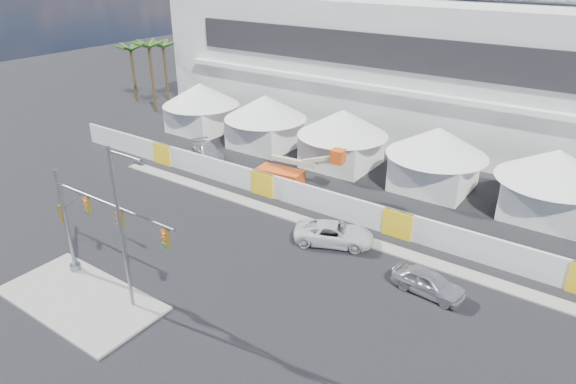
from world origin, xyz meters
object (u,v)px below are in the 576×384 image
Objects in this scene: lot_car_c at (208,151)px; streetlight_median at (123,221)px; sedan_silver at (428,282)px; pickup_curb at (334,233)px; traffic_mast at (87,226)px; boom_lift at (287,173)px.

lot_car_c is 0.50× the size of streetlight_median.
sedan_silver is 7.69m from pickup_curb.
pickup_curb is 0.54× the size of traffic_mast.
streetlight_median is at bearing -4.04° from traffic_mast.
boom_lift is (1.05, 18.66, -2.93)m from traffic_mast.
streetlight_median reaches higher than traffic_mast.
sedan_silver is 20.22m from traffic_mast.
traffic_mast is at bearing -128.04° from lot_car_c.
streetlight_median is (-13.01, -10.95, 4.92)m from sedan_silver.
boom_lift is (-15.81, 7.98, 0.35)m from sedan_silver.
pickup_curb is at bearing -42.38° from boom_lift.
boom_lift reaches higher than sedan_silver.
sedan_silver is 27.33m from lot_car_c.
streetlight_median is (12.88, -19.68, 4.96)m from lot_car_c.
pickup_curb is 15.92m from traffic_mast.
traffic_mast is 4.19m from streetlight_median.
sedan_silver is 0.54× the size of boom_lift.
pickup_curb is at bearing -83.71° from lot_car_c.
pickup_curb is 1.13× the size of lot_car_c.
pickup_curb is at bearing 66.50° from streetlight_median.
pickup_curb is 14.71m from streetlight_median.
sedan_silver is 0.80× the size of pickup_curb.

